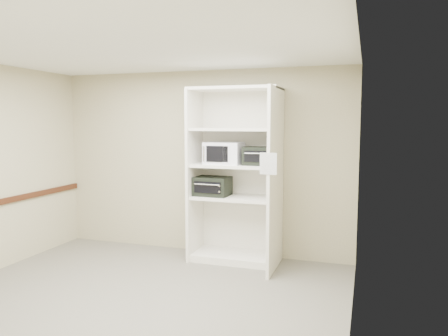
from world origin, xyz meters
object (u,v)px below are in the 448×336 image
(shelving_unit, at_px, (239,181))
(microwave, at_px, (224,153))
(toaster_oven_upper, at_px, (260,156))
(toaster_oven_lower, at_px, (213,186))

(shelving_unit, height_order, microwave, shelving_unit)
(shelving_unit, xyz_separation_m, toaster_oven_upper, (0.31, -0.02, 0.36))
(shelving_unit, bearing_deg, toaster_oven_upper, -4.31)
(shelving_unit, distance_m, microwave, 0.44)
(toaster_oven_lower, bearing_deg, microwave, 9.72)
(shelving_unit, relative_size, microwave, 4.82)
(microwave, bearing_deg, shelving_unit, 6.21)
(microwave, xyz_separation_m, toaster_oven_upper, (0.51, -0.00, -0.03))
(toaster_oven_lower, bearing_deg, shelving_unit, 8.69)
(microwave, height_order, toaster_oven_lower, microwave)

